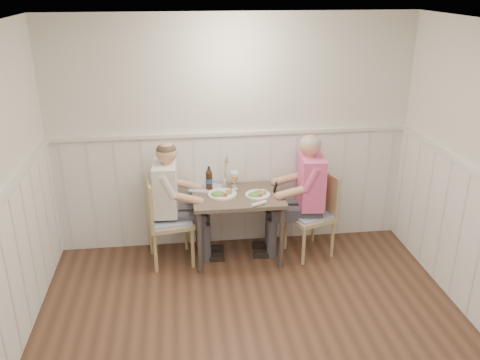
{
  "coord_description": "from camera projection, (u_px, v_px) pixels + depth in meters",
  "views": [
    {
      "loc": [
        -0.59,
        -3.11,
        2.92
      ],
      "look_at": [
        0.01,
        1.64,
        1.0
      ],
      "focal_mm": 38.0,
      "sensor_mm": 36.0,
      "label": 1
    }
  ],
  "objects": [
    {
      "name": "room_shell",
      "position": [
        269.0,
        198.0,
        3.45
      ],
      "size": [
        4.04,
        4.54,
        2.6
      ],
      "color": "silver",
      "rests_on": "ground"
    },
    {
      "name": "wainscot",
      "position": [
        253.0,
        254.0,
        4.4
      ],
      "size": [
        4.0,
        4.49,
        1.34
      ],
      "color": "white",
      "rests_on": "ground"
    },
    {
      "name": "dining_table",
      "position": [
        238.0,
        203.0,
        5.47
      ],
      "size": [
        0.96,
        0.7,
        0.75
      ],
      "color": "#534940",
      "rests_on": "ground"
    },
    {
      "name": "chair_right",
      "position": [
        314.0,
        211.0,
        5.62
      ],
      "size": [
        0.56,
        0.56,
        0.94
      ],
      "color": "#A18B53",
      "rests_on": "ground"
    },
    {
      "name": "chair_left",
      "position": [
        164.0,
        218.0,
        5.42
      ],
      "size": [
        0.52,
        0.52,
        0.98
      ],
      "color": "#A18B53",
      "rests_on": "ground"
    },
    {
      "name": "man_in_pink",
      "position": [
        306.0,
        204.0,
        5.59
      ],
      "size": [
        0.68,
        0.47,
        1.41
      ],
      "color": "#3F3F47",
      "rests_on": "ground"
    },
    {
      "name": "diner_cream",
      "position": [
        171.0,
        211.0,
        5.47
      ],
      "size": [
        0.65,
        0.45,
        1.37
      ],
      "color": "#3F3F47",
      "rests_on": "ground"
    },
    {
      "name": "plate_man",
      "position": [
        257.0,
        194.0,
        5.4
      ],
      "size": [
        0.27,
        0.27,
        0.07
      ],
      "color": "white",
      "rests_on": "dining_table"
    },
    {
      "name": "plate_diner",
      "position": [
        221.0,
        193.0,
        5.41
      ],
      "size": [
        0.31,
        0.31,
        0.08
      ],
      "color": "white",
      "rests_on": "dining_table"
    },
    {
      "name": "beer_glass_a",
      "position": [
        234.0,
        176.0,
        5.61
      ],
      "size": [
        0.07,
        0.07,
        0.18
      ],
      "color": "silver",
      "rests_on": "dining_table"
    },
    {
      "name": "beer_glass_b",
      "position": [
        235.0,
        178.0,
        5.53
      ],
      "size": [
        0.08,
        0.08,
        0.19
      ],
      "color": "silver",
      "rests_on": "dining_table"
    },
    {
      "name": "beer_bottle",
      "position": [
        209.0,
        179.0,
        5.53
      ],
      "size": [
        0.08,
        0.08,
        0.27
      ],
      "color": "black",
      "rests_on": "dining_table"
    },
    {
      "name": "rolled_napkin",
      "position": [
        259.0,
        204.0,
        5.17
      ],
      "size": [
        0.17,
        0.12,
        0.04
      ],
      "color": "white",
      "rests_on": "dining_table"
    },
    {
      "name": "grass_vase",
      "position": [
        224.0,
        172.0,
        5.6
      ],
      "size": [
        0.04,
        0.04,
        0.38
      ],
      "color": "silver",
      "rests_on": "dining_table"
    },
    {
      "name": "gingham_mat",
      "position": [
        206.0,
        188.0,
        5.61
      ],
      "size": [
        0.41,
        0.36,
        0.01
      ],
      "color": "#5368B1",
      "rests_on": "dining_table"
    }
  ]
}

